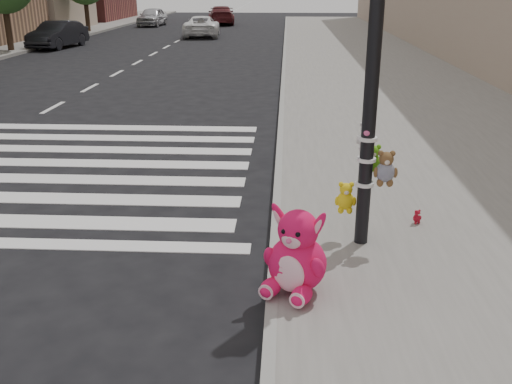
# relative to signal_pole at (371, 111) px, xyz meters

# --- Properties ---
(ground) EXTENTS (120.00, 120.00, 0.00)m
(ground) POSITION_rel_signal_pole_xyz_m (-2.61, -1.81, -1.76)
(ground) COLOR black
(ground) RESTS_ON ground
(sidewalk_near) EXTENTS (7.00, 80.00, 0.14)m
(sidewalk_near) POSITION_rel_signal_pole_xyz_m (2.39, 8.19, -1.69)
(sidewalk_near) COLOR slate
(sidewalk_near) RESTS_ON ground
(curb_edge) EXTENTS (0.12, 80.00, 0.15)m
(curb_edge) POSITION_rel_signal_pole_xyz_m (-1.06, 8.19, -1.69)
(curb_edge) COLOR gray
(curb_edge) RESTS_ON ground
(signal_pole) EXTENTS (0.70, 0.49, 4.00)m
(signal_pole) POSITION_rel_signal_pole_xyz_m (0.00, 0.00, 0.00)
(signal_pole) COLOR black
(signal_pole) RESTS_ON sidewalk_near
(pink_bunny) EXTENTS (0.80, 0.85, 0.93)m
(pink_bunny) POSITION_rel_signal_pole_xyz_m (-0.83, -1.24, -1.24)
(pink_bunny) COLOR #F01457
(pink_bunny) RESTS_ON sidewalk_near
(red_teddy) EXTENTS (0.16, 0.14, 0.19)m
(red_teddy) POSITION_rel_signal_pole_xyz_m (0.79, 0.59, -1.52)
(red_teddy) COLOR #A81022
(red_teddy) RESTS_ON sidewalk_near
(car_dark_far) EXTENTS (1.94, 4.12, 1.30)m
(car_dark_far) POSITION_rel_signal_pole_xyz_m (-12.41, 22.45, -1.11)
(car_dark_far) COLOR black
(car_dark_far) RESTS_ON ground
(car_white_near) EXTENTS (2.39, 4.54, 1.22)m
(car_white_near) POSITION_rel_signal_pole_xyz_m (-6.11, 29.03, -1.15)
(car_white_near) COLOR white
(car_white_near) RESTS_ON ground
(car_maroon_near) EXTENTS (2.56, 5.00, 1.39)m
(car_maroon_near) POSITION_rel_signal_pole_xyz_m (-6.11, 39.62, -1.07)
(car_maroon_near) COLOR #54181B
(car_maroon_near) RESTS_ON ground
(car_silver_deep) EXTENTS (1.81, 4.05, 1.35)m
(car_silver_deep) POSITION_rel_signal_pole_xyz_m (-11.11, 37.76, -1.08)
(car_silver_deep) COLOR silver
(car_silver_deep) RESTS_ON ground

